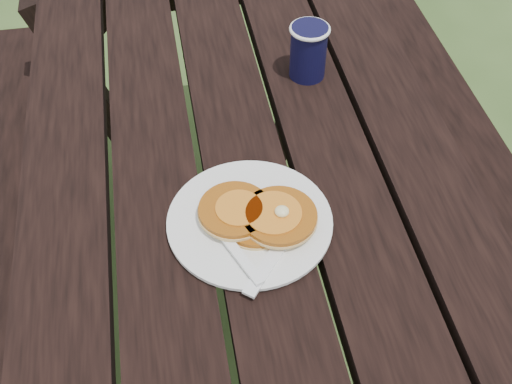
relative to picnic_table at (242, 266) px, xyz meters
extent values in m
plane|color=#344B20|center=(0.00, 0.00, -0.37)|extent=(60.00, 60.00, 0.00)
cube|color=black|center=(0.00, 0.00, 0.36)|extent=(0.75, 1.80, 0.04)
cube|color=black|center=(0.55, 0.00, 0.06)|extent=(0.25, 1.80, 0.04)
cylinder|color=white|center=(-0.01, -0.19, 0.39)|extent=(0.28, 0.28, 0.01)
cylinder|color=#AC5B13|center=(0.00, -0.20, 0.40)|extent=(0.11, 0.11, 0.01)
cylinder|color=#AC5B13|center=(-0.04, -0.18, 0.41)|extent=(0.11, 0.11, 0.01)
cylinder|color=#AC5B13|center=(0.03, -0.21, 0.41)|extent=(0.12, 0.12, 0.01)
cylinder|color=#C46E1C|center=(0.02, -0.20, 0.42)|extent=(0.09, 0.09, 0.00)
ellipsoid|color=#F4E59E|center=(0.03, -0.21, 0.42)|extent=(0.02, 0.02, 0.01)
cube|color=white|center=(0.02, -0.26, 0.39)|extent=(0.13, 0.15, 0.00)
cylinder|color=black|center=(0.16, 0.16, 0.44)|extent=(0.07, 0.07, 0.11)
torus|color=white|center=(0.16, 0.16, 0.49)|extent=(0.08, 0.08, 0.01)
cylinder|color=black|center=(0.16, 0.16, 0.48)|extent=(0.06, 0.06, 0.01)
camera|label=1|loc=(-0.12, -0.82, 1.16)|focal=45.00mm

